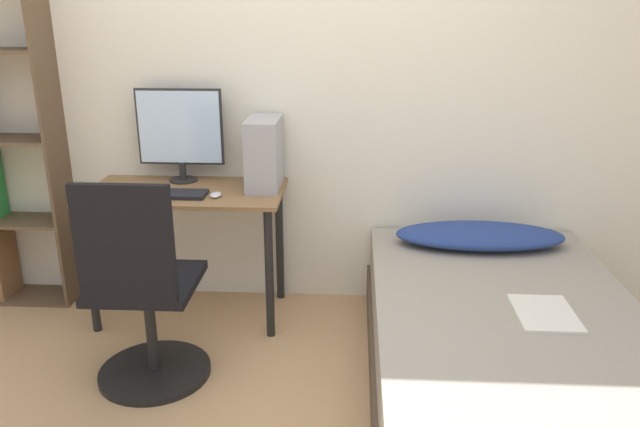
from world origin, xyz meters
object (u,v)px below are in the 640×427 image
monitor (180,131)px  keyboard (169,194)px  office_chair (144,306)px  bed (504,351)px  pc_tower (264,153)px

monitor → keyboard: bearing=-90.0°
office_chair → keyboard: bearing=92.5°
monitor → keyboard: (-0.00, -0.28, -0.27)m
office_chair → bed: 1.59m
bed → pc_tower: (-1.14, 0.76, 0.69)m
bed → pc_tower: pc_tower is taller
monitor → pc_tower: 0.49m
bed → monitor: monitor is taller
office_chair → keyboard: (-0.02, 0.57, 0.34)m
office_chair → monitor: (-0.02, 0.85, 0.61)m
office_chair → keyboard: size_ratio=2.59×
pc_tower → office_chair: bearing=-120.3°
office_chair → pc_tower: pc_tower is taller
monitor → pc_tower: (0.47, -0.09, -0.10)m
office_chair → monitor: monitor is taller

